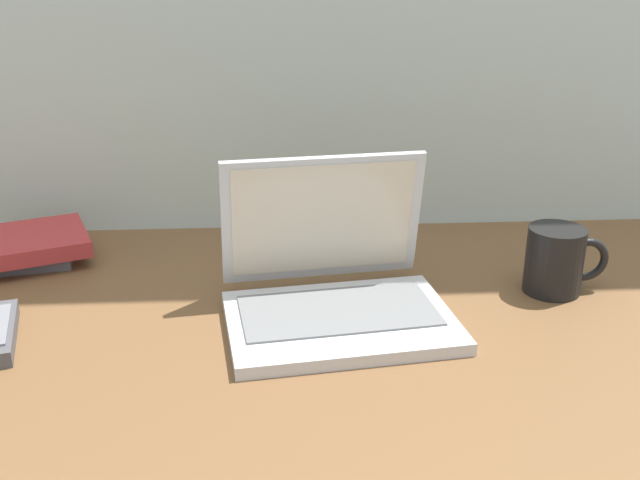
{
  "coord_description": "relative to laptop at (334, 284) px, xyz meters",
  "views": [
    {
      "loc": [
        -0.03,
        -0.93,
        0.51
      ],
      "look_at": [
        0.03,
        0.0,
        0.15
      ],
      "focal_mm": 41.17,
      "sensor_mm": 36.0,
      "label": 1
    }
  ],
  "objects": [
    {
      "name": "coffee_mug",
      "position": [
        0.34,
        0.06,
        0.01
      ],
      "size": [
        0.13,
        0.09,
        0.1
      ],
      "color": "black",
      "rests_on": "desk"
    },
    {
      "name": "laptop",
      "position": [
        0.0,
        0.0,
        0.0
      ],
      "size": [
        0.34,
        0.3,
        0.22
      ],
      "color": "silver",
      "rests_on": "desk"
    },
    {
      "name": "book_stack",
      "position": [
        -0.51,
        0.22,
        -0.02
      ],
      "size": [
        0.25,
        0.23,
        0.05
      ],
      "color": "#595960",
      "rests_on": "desk"
    },
    {
      "name": "desk",
      "position": [
        -0.05,
        -0.01,
        -0.06
      ],
      "size": [
        1.6,
        0.76,
        0.03
      ],
      "color": "brown",
      "rests_on": "ground"
    }
  ]
}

